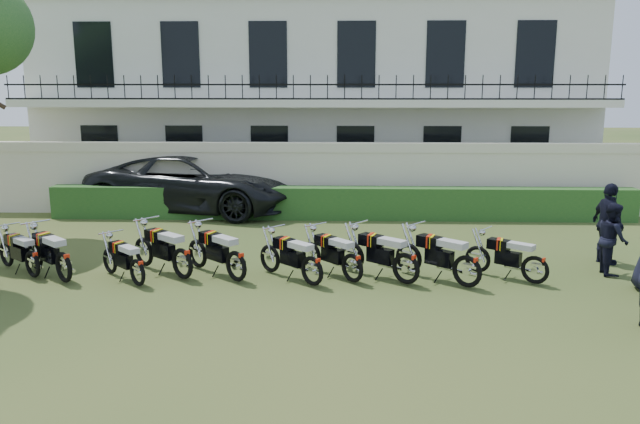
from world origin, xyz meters
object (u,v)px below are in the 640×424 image
at_px(motorcycle_0, 32,258).
at_px(motorcycle_7, 406,261).
at_px(motorcycle_1, 63,260).
at_px(officer_4, 612,239).
at_px(motorcycle_9, 536,263).
at_px(suv, 195,183).
at_px(officer_5, 608,224).
at_px(motorcycle_4, 236,259).
at_px(motorcycle_3, 182,256).
at_px(motorcycle_2, 137,266).
at_px(motorcycle_8, 467,263).
at_px(motorcycle_6, 352,261).
at_px(motorcycle_5, 312,264).

distance_m(motorcycle_0, motorcycle_7, 7.97).
height_order(motorcycle_1, officer_4, officer_4).
distance_m(motorcycle_9, suv, 11.53).
bearing_deg(officer_5, officer_4, 155.28).
distance_m(motorcycle_4, officer_5, 8.55).
distance_m(motorcycle_3, officer_5, 9.67).
xyz_separation_m(motorcycle_2, officer_4, (10.13, 1.24, 0.35)).
bearing_deg(officer_4, motorcycle_4, 101.26).
distance_m(motorcycle_3, motorcycle_8, 5.96).
height_order(motorcycle_0, motorcycle_3, motorcycle_3).
distance_m(motorcycle_4, motorcycle_7, 3.55).
height_order(motorcycle_2, motorcycle_8, motorcycle_8).
bearing_deg(officer_4, motorcycle_2, 102.01).
relative_size(motorcycle_9, suv, 0.23).
height_order(motorcycle_3, motorcycle_4, motorcycle_3).
bearing_deg(motorcycle_9, suv, 87.66).
distance_m(suv, officer_4, 12.56).
height_order(motorcycle_2, suv, suv).
height_order(motorcycle_6, motorcycle_8, motorcycle_8).
xyz_separation_m(motorcycle_4, officer_5, (8.37, 1.69, 0.43)).
bearing_deg(motorcycle_2, motorcycle_8, -45.32).
relative_size(motorcycle_3, motorcycle_4, 1.07).
xyz_separation_m(motorcycle_3, motorcycle_5, (2.78, -0.36, -0.04)).
height_order(motorcycle_4, motorcycle_5, motorcycle_4).
bearing_deg(officer_5, motorcycle_3, 90.26).
xyz_separation_m(motorcycle_1, motorcycle_8, (8.37, -0.06, 0.01)).
height_order(motorcycle_0, officer_5, officer_5).
distance_m(motorcycle_2, officer_5, 10.56).
distance_m(motorcycle_0, officer_5, 12.89).
distance_m(motorcycle_3, motorcycle_4, 1.18).
xyz_separation_m(officer_4, officer_5, (0.23, 0.80, 0.15)).
bearing_deg(motorcycle_1, motorcycle_2, -54.61).
xyz_separation_m(motorcycle_0, officer_5, (12.78, 1.55, 0.48)).
distance_m(motorcycle_2, motorcycle_5, 3.60).
bearing_deg(motorcycle_7, motorcycle_8, -58.76).
bearing_deg(suv, officer_4, -109.93).
height_order(motorcycle_1, motorcycle_3, motorcycle_3).
xyz_separation_m(motorcycle_4, motorcycle_8, (4.78, -0.25, 0.01)).
bearing_deg(motorcycle_4, suv, 62.05).
bearing_deg(motorcycle_3, motorcycle_4, -56.73).
bearing_deg(motorcycle_1, motorcycle_6, -46.69).
bearing_deg(suv, motorcycle_0, 177.44).
relative_size(motorcycle_2, motorcycle_6, 0.91).
relative_size(motorcycle_0, motorcycle_8, 0.91).
relative_size(motorcycle_0, motorcycle_4, 0.95).
relative_size(motorcycle_4, motorcycle_9, 1.03).
bearing_deg(motorcycle_4, officer_4, -40.61).
bearing_deg(motorcycle_7, motorcycle_5, 134.02).
xyz_separation_m(motorcycle_6, suv, (-5.00, 7.45, 0.46)).
height_order(motorcycle_0, motorcycle_9, motorcycle_9).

